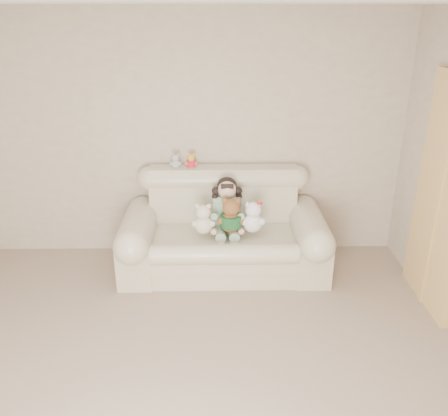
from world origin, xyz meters
The scene contains 9 objects.
wall_back centered at (0.00, 2.50, 1.30)m, with size 4.50×4.50×0.00m, color beige.
sofa centered at (0.33, 2.00, 0.52)m, with size 2.10×0.95×1.03m, color beige, non-canonical shape.
door_panel centered at (2.22, 1.40, 1.05)m, with size 0.06×0.90×2.10m, color tan.
seated_child centered at (0.36, 2.08, 0.71)m, with size 0.35×0.43×0.59m, color #256A35, non-canonical shape.
brown_teddy centered at (0.40, 1.88, 0.71)m, with size 0.27×0.21×0.43m, color brown, non-canonical shape.
white_cat centered at (0.62, 1.88, 0.69)m, with size 0.25×0.19×0.39m, color white, non-canonical shape.
cream_teddy centered at (0.13, 1.85, 0.68)m, with size 0.24×0.18×0.37m, color beige, non-canonical shape.
yellow_mini_bear centered at (0.00, 2.36, 1.11)m, with size 0.12×0.10×0.19m, color yellow, non-canonical shape.
grey_mini_plush centered at (-0.17, 2.36, 1.11)m, with size 0.12×0.10×0.19m, color #BCBCC3, non-canonical shape.
Camera 1 is at (0.25, -2.40, 2.56)m, focal length 38.02 mm.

